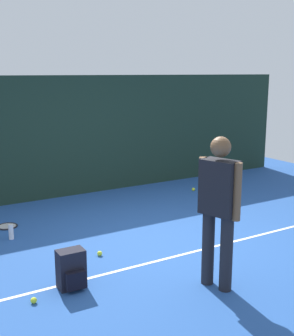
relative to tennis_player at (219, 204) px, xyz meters
name	(u,v)px	position (x,y,z in m)	size (l,w,h in m)	color
ground_plane	(161,242)	(0.20, 1.44, -0.97)	(12.00, 12.00, 0.00)	#234C93
back_fence	(78,136)	(0.20, 4.44, 0.18)	(10.00, 0.10, 2.30)	#192D23
court_line	(183,254)	(0.20, 0.92, -0.96)	(9.00, 0.05, 0.00)	white
tennis_player	(219,204)	(0.00, 0.00, 0.00)	(0.32, 0.51, 1.70)	black
tennis_racket	(5,227)	(-1.55, 3.18, -0.95)	(0.63, 0.42, 0.03)	black
backpack	(72,270)	(-1.40, 0.80, -0.76)	(0.30, 0.29, 0.44)	black
tennis_ball_near_player	(34,300)	(-1.87, 0.68, -0.93)	(0.07, 0.07, 0.07)	#CCE033
tennis_ball_by_fence	(100,253)	(-0.76, 1.44, -0.93)	(0.07, 0.07, 0.07)	#CCE033
tennis_ball_far_left	(193,189)	(2.25, 3.43, -0.93)	(0.07, 0.07, 0.07)	#CCE033
water_bottle	(11,232)	(-1.60, 2.64, -0.86)	(0.07, 0.07, 0.22)	white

